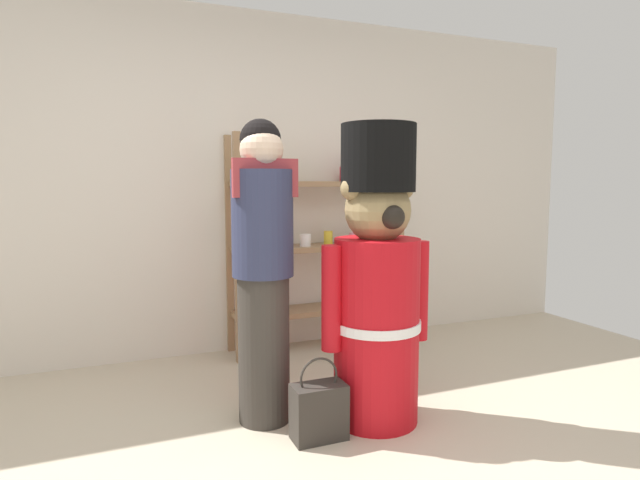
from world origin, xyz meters
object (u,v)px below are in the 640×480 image
(merchandise_shelf, at_px, (316,242))
(shopping_bag, at_px, (319,411))
(teddy_bear_guard, at_px, (377,285))
(person_shopper, at_px, (263,265))

(merchandise_shelf, height_order, shopping_bag, merchandise_shelf)
(merchandise_shelf, xyz_separation_m, teddy_bear_guard, (-0.19, -1.35, -0.08))
(teddy_bear_guard, relative_size, shopping_bag, 3.76)
(teddy_bear_guard, height_order, shopping_bag, teddy_bear_guard)
(person_shopper, distance_m, shopping_bag, 0.81)
(shopping_bag, bearing_deg, merchandise_shelf, 68.71)
(merchandise_shelf, distance_m, person_shopper, 1.36)
(merchandise_shelf, bearing_deg, shopping_bag, -111.29)
(person_shopper, relative_size, shopping_bag, 3.83)
(shopping_bag, bearing_deg, person_shopper, 121.86)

